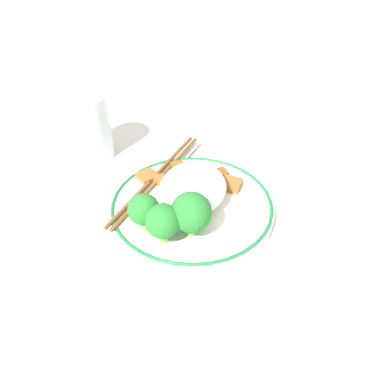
{
  "coord_description": "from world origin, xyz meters",
  "views": [
    {
      "loc": [
        -0.39,
        -0.07,
        0.36
      ],
      "look_at": [
        0.0,
        0.0,
        0.04
      ],
      "focal_mm": 35.0,
      "sensor_mm": 36.0,
      "label": 1
    }
  ],
  "objects_px": {
    "broccoli_back_left": "(144,210)",
    "broccoli_back_right": "(191,212)",
    "broccoli_back_center": "(163,221)",
    "plate": "(192,206)",
    "drinking_glass": "(89,126)",
    "chopsticks": "(157,177)"
  },
  "relations": [
    {
      "from": "drinking_glass",
      "to": "broccoli_back_center",
      "type": "bearing_deg",
      "value": -137.83
    },
    {
      "from": "plate",
      "to": "drinking_glass",
      "type": "height_order",
      "value": "drinking_glass"
    },
    {
      "from": "broccoli_back_left",
      "to": "broccoli_back_center",
      "type": "relative_size",
      "value": 0.96
    },
    {
      "from": "broccoli_back_left",
      "to": "broccoli_back_right",
      "type": "xyz_separation_m",
      "value": [
        0.0,
        -0.06,
        0.0
      ]
    },
    {
      "from": "broccoli_back_left",
      "to": "broccoli_back_right",
      "type": "distance_m",
      "value": 0.06
    },
    {
      "from": "broccoli_back_center",
      "to": "broccoli_back_right",
      "type": "distance_m",
      "value": 0.04
    },
    {
      "from": "plate",
      "to": "chopsticks",
      "type": "xyz_separation_m",
      "value": [
        0.04,
        0.06,
        0.01
      ]
    },
    {
      "from": "broccoli_back_right",
      "to": "broccoli_back_left",
      "type": "bearing_deg",
      "value": 91.25
    },
    {
      "from": "broccoli_back_center",
      "to": "drinking_glass",
      "type": "height_order",
      "value": "drinking_glass"
    },
    {
      "from": "plate",
      "to": "broccoli_back_center",
      "type": "bearing_deg",
      "value": 164.23
    },
    {
      "from": "plate",
      "to": "broccoli_back_right",
      "type": "relative_size",
      "value": 3.69
    },
    {
      "from": "chopsticks",
      "to": "broccoli_back_center",
      "type": "bearing_deg",
      "value": -161.32
    },
    {
      "from": "broccoli_back_left",
      "to": "chopsticks",
      "type": "relative_size",
      "value": 0.22
    },
    {
      "from": "broccoli_back_right",
      "to": "drinking_glass",
      "type": "height_order",
      "value": "drinking_glass"
    },
    {
      "from": "plate",
      "to": "broccoli_back_left",
      "type": "bearing_deg",
      "value": 139.65
    },
    {
      "from": "drinking_glass",
      "to": "broccoli_back_left",
      "type": "bearing_deg",
      "value": -140.33
    },
    {
      "from": "plate",
      "to": "broccoli_back_center",
      "type": "relative_size",
      "value": 4.17
    },
    {
      "from": "broccoli_back_left",
      "to": "broccoli_back_right",
      "type": "bearing_deg",
      "value": -88.75
    },
    {
      "from": "plate",
      "to": "broccoli_back_center",
      "type": "xyz_separation_m",
      "value": [
        -0.08,
        0.02,
        0.04
      ]
    },
    {
      "from": "broccoli_back_right",
      "to": "chopsticks",
      "type": "bearing_deg",
      "value": 34.97
    },
    {
      "from": "broccoli_back_left",
      "to": "broccoli_back_right",
      "type": "relative_size",
      "value": 0.85
    },
    {
      "from": "broccoli_back_left",
      "to": "drinking_glass",
      "type": "bearing_deg",
      "value": 39.67
    }
  ]
}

